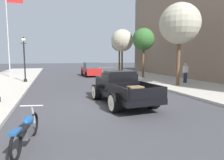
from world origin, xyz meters
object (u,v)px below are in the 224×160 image
street_tree_third (122,41)px  street_tree_nearest (180,24)px  car_background_red (91,70)px  hotrod_truck_black (120,88)px  motorcycle_parked (26,129)px  street_lamp_far (24,56)px  street_tree_farthest (119,44)px  pedestrian_sidewalk_right (185,72)px  street_tree_second (143,40)px  flagpole (10,24)px

street_tree_third → street_tree_nearest: bearing=-93.0°
car_background_red → street_tree_nearest: 12.46m
hotrod_truck_black → motorcycle_parked: hotrod_truck_black is taller
hotrod_truck_black → street_lamp_far: (-5.45, 9.26, 1.63)m
street_lamp_far → street_tree_farthest: size_ratio=0.70×
hotrod_truck_black → street_tree_third: bearing=69.8°
car_background_red → hotrod_truck_black: bearing=-95.2°
pedestrian_sidewalk_right → street_tree_nearest: street_tree_nearest is taller
hotrod_truck_black → street_tree_third: 19.66m
hotrod_truck_black → street_tree_third: size_ratio=0.82×
street_tree_nearest → street_tree_second: street_tree_nearest is taller
street_lamp_far → street_tree_nearest: size_ratio=0.63×
pedestrian_sidewalk_right → flagpole: (-14.76, 9.97, 4.68)m
car_background_red → street_tree_farthest: 8.77m
hotrod_truck_black → flagpole: (-7.37, 14.61, 5.02)m
street_lamp_far → street_tree_second: 11.63m
street_tree_nearest → street_tree_second: size_ratio=1.18×
street_tree_nearest → street_lamp_far: bearing=153.4°
motorcycle_parked → pedestrian_sidewalk_right: 14.21m
motorcycle_parked → pedestrian_sidewalk_right: (11.31, 8.59, 0.64)m
flagpole → street_lamp_far: bearing=-70.3°
street_tree_nearest → pedestrian_sidewalk_right: bearing=35.3°
street_lamp_far → flagpole: 6.61m
flagpole → street_tree_farthest: size_ratio=1.66×
hotrod_truck_black → street_lamp_far: bearing=120.5°
car_background_red → street_tree_nearest: bearing=-67.2°
street_tree_third → street_tree_farthest: size_ratio=1.12×
street_lamp_far → street_tree_nearest: bearing=-26.6°
hotrod_truck_black → street_tree_second: (6.03, 9.87, 3.35)m
motorcycle_parked → street_tree_nearest: size_ratio=0.34×
motorcycle_parked → street_lamp_far: size_ratio=0.54×
street_tree_second → street_tree_farthest: (0.92, 10.28, 0.29)m
street_tree_third → street_lamp_far: bearing=-143.9°
street_tree_second → street_lamp_far: bearing=-177.0°
car_background_red → street_tree_third: street_tree_third is taller
flagpole → car_background_red: bearing=-0.8°
motorcycle_parked → street_tree_nearest: street_tree_nearest is taller
car_background_red → street_tree_second: size_ratio=0.84×
street_tree_nearest → street_tree_farthest: bearing=86.4°
car_background_red → flagpole: (-8.69, 0.13, 5.00)m
street_tree_nearest → street_tree_third: street_tree_third is taller
car_background_red → street_tree_nearest: size_ratio=0.71×
hotrod_truck_black → car_background_red: bearing=84.8°
hotrod_truck_black → pedestrian_sidewalk_right: size_ratio=3.04×
pedestrian_sidewalk_right → street_tree_third: 13.93m
pedestrian_sidewalk_right → street_tree_nearest: size_ratio=0.27×
car_background_red → street_tree_farthest: bearing=45.1°
motorcycle_parked → flagpole: 19.62m
hotrod_truck_black → car_background_red: 14.54m
motorcycle_parked → car_background_red: 19.17m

